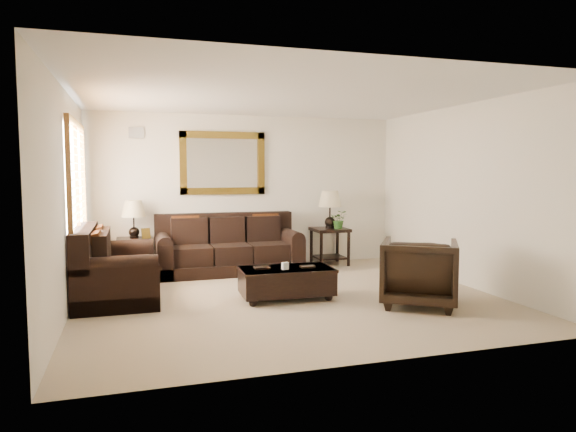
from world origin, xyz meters
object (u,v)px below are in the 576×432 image
object	(u,v)px
end_table_left	(134,227)
armchair	(419,269)
sofa	(228,251)
end_table_right	(330,217)
coffee_table	(286,280)
loveseat	(112,272)

from	to	relation	value
end_table_left	armchair	bearing A→B (deg)	-41.50
sofa	end_table_right	bearing A→B (deg)	3.72
end_table_right	coffee_table	xyz separation A→B (m)	(-1.50, -2.22, -0.62)
sofa	coffee_table	xyz separation A→B (m)	(0.40, -2.09, -0.09)
loveseat	end_table_left	bearing A→B (deg)	-10.99
end_table_left	end_table_right	xyz separation A→B (m)	(3.43, -0.03, 0.08)
sofa	armchair	bearing A→B (deg)	-56.48
sofa	end_table_left	size ratio (longest dim) A/B	1.94
loveseat	end_table_right	xyz separation A→B (m)	(3.73, 1.53, 0.53)
coffee_table	armchair	distance (m)	1.73
loveseat	armchair	xyz separation A→B (m)	(3.75, -1.50, 0.11)
sofa	armchair	size ratio (longest dim) A/B	2.55
coffee_table	armchair	world-z (taller)	armchair
sofa	loveseat	distance (m)	2.31
end_table_right	end_table_left	bearing A→B (deg)	179.55
loveseat	end_table_right	size ratio (longest dim) A/B	1.28
coffee_table	end_table_right	bearing A→B (deg)	57.91
end_table_right	loveseat	bearing A→B (deg)	-157.75
coffee_table	armchair	xyz separation A→B (m)	(1.52, -0.81, 0.21)
sofa	end_table_left	xyz separation A→B (m)	(-1.53, 0.15, 0.45)
end_table_left	sofa	bearing A→B (deg)	-5.62
loveseat	armchair	bearing A→B (deg)	-111.78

